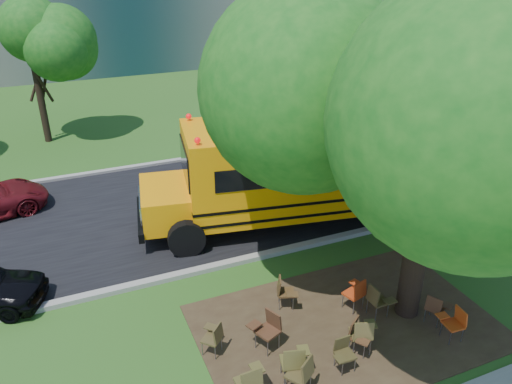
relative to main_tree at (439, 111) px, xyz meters
name	(u,v)px	position (x,y,z in m)	size (l,w,h in m)	color
ground	(299,324)	(-2.66, 0.66, -5.19)	(160.00, 160.00, 0.00)	#29581B
dirt_patch	(346,325)	(-1.66, 0.16, -5.18)	(7.00, 4.50, 0.03)	#382819
asphalt_road	(209,202)	(-2.66, 7.66, -5.17)	(80.00, 8.00, 0.04)	black
kerb_near	(252,258)	(-2.66, 3.66, -5.12)	(80.00, 0.25, 0.14)	gray
kerb_far	(179,160)	(-2.66, 11.76, -5.12)	(80.00, 0.25, 0.14)	gray
bg_tree_2	(31,50)	(-7.66, 16.66, -0.98)	(4.80, 4.80, 6.62)	black
bg_tree_3	(317,21)	(5.34, 14.66, -0.16)	(5.60, 5.60, 7.84)	black
bg_tree_4	(457,29)	(13.34, 13.66, -0.85)	(5.00, 5.00, 6.85)	black
main_tree	(439,111)	(0.00, 0.00, 0.00)	(7.09, 7.09, 8.75)	black
school_bus	(368,160)	(2.04, 4.94, -3.26)	(13.91, 5.17, 3.33)	#FF9B08
chair_0	(250,381)	(-4.63, -1.03, -4.60)	(0.63, 0.58, 0.97)	brown
chair_1	(294,360)	(-3.60, -0.89, -4.59)	(0.74, 0.58, 0.97)	brown
chair_2	(302,371)	(-3.59, -1.20, -4.61)	(0.63, 0.80, 0.95)	#483D1F
chair_3	(343,351)	(-2.47, -0.97, -4.70)	(0.51, 0.47, 0.80)	#42391C
chair_4	(363,332)	(-1.82, -0.72, -4.61)	(0.74, 0.58, 0.95)	brown
chair_5	(358,334)	(-1.91, -0.67, -4.66)	(0.58, 0.73, 0.87)	#4A2F1A
chair_6	(455,321)	(0.38, -1.17, -4.67)	(0.50, 0.58, 0.85)	#C44714
chair_7	(436,307)	(0.33, -0.60, -4.68)	(0.66, 0.56, 0.83)	#492B1A
chair_8	(214,336)	(-4.85, 0.53, -4.69)	(0.56, 0.70, 0.82)	#4B3E20
chair_9	(268,327)	(-3.67, 0.25, -4.60)	(0.75, 0.65, 0.96)	#482B19
chair_10	(284,290)	(-2.73, 1.36, -4.66)	(0.55, 0.70, 0.86)	#4F371C
chair_11	(356,291)	(-1.13, 0.59, -4.63)	(0.62, 0.67, 0.91)	#B43813
chair_12	(378,299)	(-0.81, 0.15, -4.64)	(0.54, 0.58, 0.90)	#4A3F20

